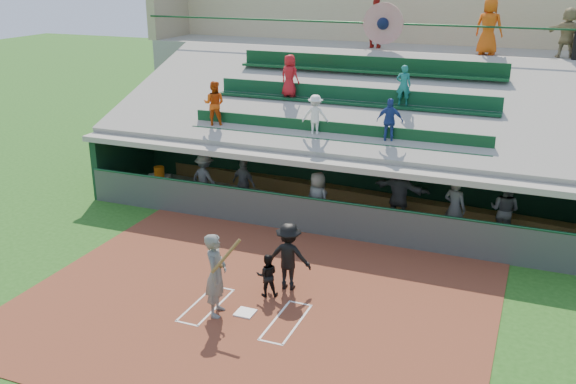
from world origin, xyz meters
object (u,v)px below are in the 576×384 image
at_px(home_plate, 245,313).
at_px(water_cooler, 159,172).
at_px(batter_at_plate, 216,274).
at_px(catcher, 267,275).
at_px(white_table, 158,186).

xyz_separation_m(home_plate, water_cooler, (-6.18, 6.13, 0.87)).
relative_size(batter_at_plate, catcher, 1.84).
relative_size(white_table, water_cooler, 2.23).
height_order(catcher, white_table, catcher).
bearing_deg(catcher, white_table, -62.61).
xyz_separation_m(home_plate, batter_at_plate, (-0.59, -0.24, 0.98)).
bearing_deg(home_plate, catcher, 82.60).
xyz_separation_m(batter_at_plate, catcher, (0.72, 1.22, -0.46)).
bearing_deg(white_table, catcher, -55.38).
xyz_separation_m(batter_at_plate, water_cooler, (-5.59, 6.37, -0.11)).
relative_size(home_plate, white_table, 0.55).
distance_m(home_plate, white_table, 8.77).
bearing_deg(water_cooler, home_plate, -44.76).
height_order(home_plate, catcher, catcher).
xyz_separation_m(catcher, white_table, (-6.39, 5.14, -0.18)).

